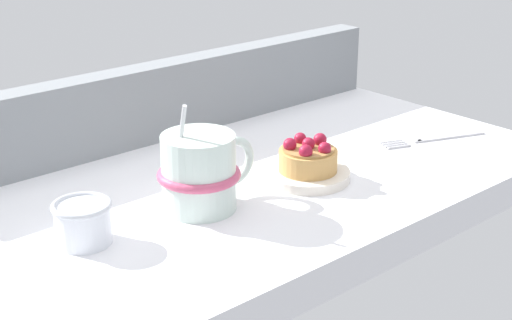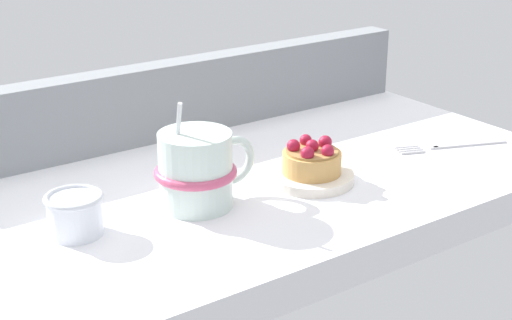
{
  "view_description": "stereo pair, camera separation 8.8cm",
  "coord_description": "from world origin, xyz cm",
  "px_view_note": "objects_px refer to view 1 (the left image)",
  "views": [
    {
      "loc": [
        -58.25,
        -65.98,
        36.61
      ],
      "look_at": [
        -4.02,
        -4.2,
        4.17
      ],
      "focal_mm": 53.85,
      "sensor_mm": 36.0,
      "label": 1
    },
    {
      "loc": [
        -51.32,
        -71.44,
        36.61
      ],
      "look_at": [
        -4.02,
        -4.2,
        4.17
      ],
      "focal_mm": 53.85,
      "sensor_mm": 36.0,
      "label": 2
    }
  ],
  "objects_px": {
    "dessert_fork": "(433,138)",
    "sugar_bowl": "(83,221)",
    "dessert_plate": "(308,175)",
    "coffee_mug": "(201,172)",
    "raspberry_tart": "(308,157)"
  },
  "relations": [
    {
      "from": "dessert_plate",
      "to": "coffee_mug",
      "type": "xyz_separation_m",
      "value": [
        -0.15,
        0.02,
        0.04
      ]
    },
    {
      "from": "raspberry_tart",
      "to": "coffee_mug",
      "type": "relative_size",
      "value": 0.57
    },
    {
      "from": "dessert_fork",
      "to": "sugar_bowl",
      "type": "distance_m",
      "value": 0.52
    },
    {
      "from": "sugar_bowl",
      "to": "dessert_plate",
      "type": "bearing_deg",
      "value": -6.47
    },
    {
      "from": "dessert_fork",
      "to": "sugar_bowl",
      "type": "height_order",
      "value": "sugar_bowl"
    },
    {
      "from": "dessert_plate",
      "to": "coffee_mug",
      "type": "bearing_deg",
      "value": 171.87
    },
    {
      "from": "raspberry_tart",
      "to": "dessert_plate",
      "type": "bearing_deg",
      "value": 9.7
    },
    {
      "from": "dessert_plate",
      "to": "raspberry_tart",
      "type": "distance_m",
      "value": 0.02
    },
    {
      "from": "dessert_fork",
      "to": "raspberry_tart",
      "type": "bearing_deg",
      "value": 175.9
    },
    {
      "from": "coffee_mug",
      "to": "dessert_fork",
      "type": "height_order",
      "value": "coffee_mug"
    },
    {
      "from": "coffee_mug",
      "to": "dessert_fork",
      "type": "relative_size",
      "value": 0.81
    },
    {
      "from": "dessert_plate",
      "to": "sugar_bowl",
      "type": "xyz_separation_m",
      "value": [
        -0.29,
        0.03,
        0.02
      ]
    },
    {
      "from": "dessert_plate",
      "to": "raspberry_tart",
      "type": "bearing_deg",
      "value": -170.3
    },
    {
      "from": "coffee_mug",
      "to": "dessert_fork",
      "type": "bearing_deg",
      "value": -5.68
    },
    {
      "from": "dessert_fork",
      "to": "sugar_bowl",
      "type": "bearing_deg",
      "value": 174.58
    }
  ]
}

